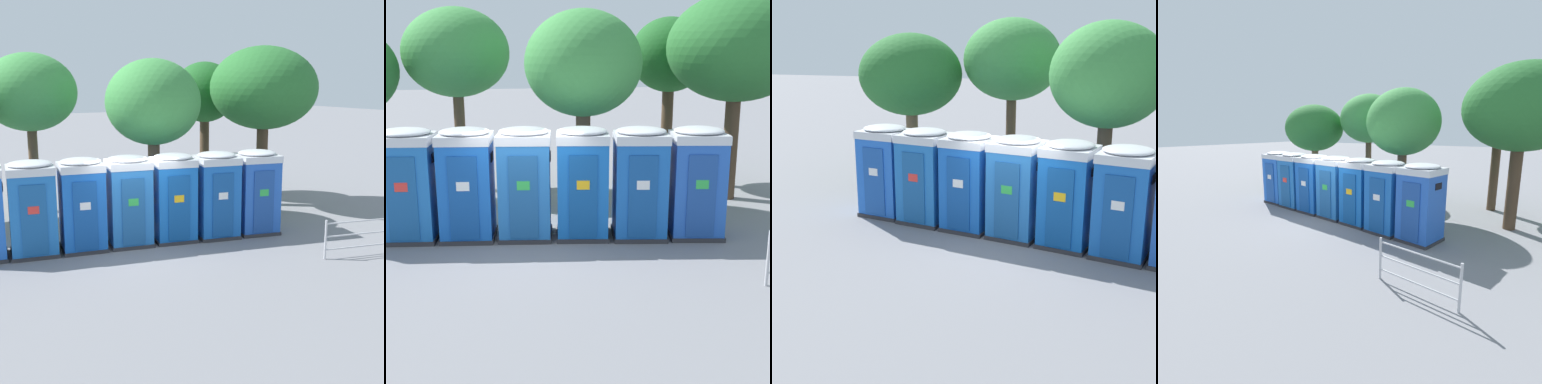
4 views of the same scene
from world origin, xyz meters
TOP-DOWN VIEW (x-y plane):
  - ground_plane at (0.00, 0.00)m, footprint 120.00×120.00m
  - portapotty_1 at (-2.51, 0.81)m, footprint 1.40×1.37m
  - portapotty_2 at (-1.22, 0.61)m, footprint 1.36×1.36m
  - portapotty_3 at (0.08, 0.42)m, footprint 1.38×1.38m
  - portapotty_4 at (1.36, 0.21)m, footprint 1.38×1.39m
  - portapotty_5 at (2.64, -0.07)m, footprint 1.41×1.40m
  - portapotty_6 at (3.93, -0.27)m, footprint 1.42×1.41m
  - street_tree_0 at (-1.36, 5.62)m, footprint 3.21×3.21m
  - street_tree_2 at (5.28, 5.22)m, footprint 2.50×2.50m
  - street_tree_3 at (1.93, 2.75)m, footprint 3.11×3.11m
  - street_tree_4 at (6.26, 2.67)m, footprint 3.88×3.88m

SIDE VIEW (x-z plane):
  - ground_plane at x=0.00m, z-range 0.00..0.00m
  - portapotty_1 at x=-2.51m, z-range 0.01..2.55m
  - portapotty_6 at x=3.93m, z-range 0.01..2.55m
  - portapotty_5 at x=2.64m, z-range 0.01..2.55m
  - portapotty_2 at x=-1.22m, z-range 0.01..2.55m
  - portapotty_3 at x=0.08m, z-range 0.01..2.55m
  - portapotty_4 at x=1.36m, z-range 0.01..2.55m
  - street_tree_3 at x=1.93m, z-range 1.20..6.47m
  - street_tree_2 at x=5.28m, z-range 1.39..6.67m
  - street_tree_0 at x=-1.36m, z-range 1.39..6.88m
  - street_tree_4 at x=6.26m, z-range 1.37..7.15m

